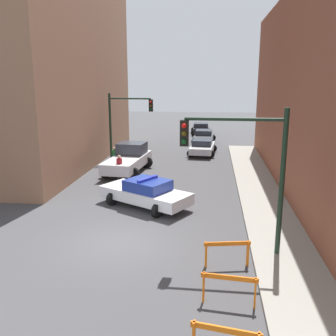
# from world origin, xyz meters

# --- Properties ---
(ground_plane) EXTENTS (120.00, 120.00, 0.00)m
(ground_plane) POSITION_xyz_m (0.00, 0.00, 0.00)
(ground_plane) COLOR #424244
(sidewalk_right) EXTENTS (2.40, 44.00, 0.12)m
(sidewalk_right) POSITION_xyz_m (6.20, 0.00, 0.06)
(sidewalk_right) COLOR gray
(sidewalk_right) RESTS_ON ground_plane
(traffic_light_near) EXTENTS (3.64, 0.35, 5.20)m
(traffic_light_near) POSITION_xyz_m (4.73, -0.45, 3.53)
(traffic_light_near) COLOR black
(traffic_light_near) RESTS_ON sidewalk_right
(traffic_light_far) EXTENTS (3.44, 0.35, 5.20)m
(traffic_light_far) POSITION_xyz_m (-3.30, 14.87, 3.40)
(traffic_light_far) COLOR black
(traffic_light_far) RESTS_ON ground_plane
(police_car) EXTENTS (5.00, 3.95, 1.52)m
(police_car) POSITION_xyz_m (0.24, 4.31, 0.72)
(police_car) COLOR white
(police_car) RESTS_ON ground_plane
(white_truck) EXTENTS (2.97, 5.56, 1.90)m
(white_truck) POSITION_xyz_m (-2.21, 11.30, 0.91)
(white_truck) COLOR silver
(white_truck) RESTS_ON ground_plane
(parked_car_near) EXTENTS (2.48, 4.42, 1.31)m
(parked_car_near) POSITION_xyz_m (2.66, 17.96, 0.67)
(parked_car_near) COLOR silver
(parked_car_near) RESTS_ON ground_plane
(parked_car_mid) EXTENTS (2.40, 4.38, 1.31)m
(parked_car_mid) POSITION_xyz_m (2.63, 24.05, 0.67)
(parked_car_mid) COLOR #474C51
(parked_car_mid) RESTS_ON ground_plane
(parked_car_far) EXTENTS (2.42, 4.39, 1.31)m
(parked_car_far) POSITION_xyz_m (2.10, 30.05, 0.67)
(parked_car_far) COLOR black
(parked_car_far) RESTS_ON ground_plane
(pedestrian_crossing) EXTENTS (0.41, 0.41, 1.66)m
(pedestrian_crossing) POSITION_xyz_m (-2.24, 8.90, 0.86)
(pedestrian_crossing) COLOR #382D23
(pedestrian_crossing) RESTS_ON ground_plane
(pedestrian_corner) EXTENTS (0.47, 0.47, 1.66)m
(pedestrian_corner) POSITION_xyz_m (-3.26, 11.60, 0.86)
(pedestrian_corner) COLOR #474C66
(pedestrian_corner) RESTS_ON ground_plane
(barrier_mid) EXTENTS (1.60, 0.30, 0.90)m
(barrier_mid) POSITION_xyz_m (4.05, -3.68, 0.62)
(barrier_mid) COLOR orange
(barrier_mid) RESTS_ON ground_plane
(barrier_back) EXTENTS (1.58, 0.44, 0.90)m
(barrier_back) POSITION_xyz_m (4.07, -1.44, 0.62)
(barrier_back) COLOR orange
(barrier_back) RESTS_ON ground_plane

